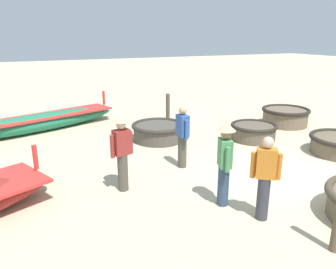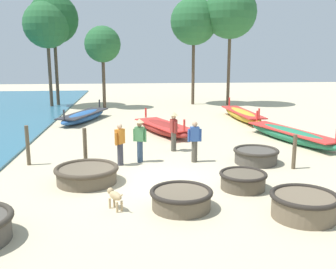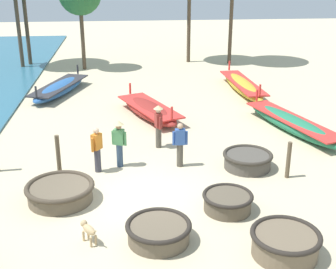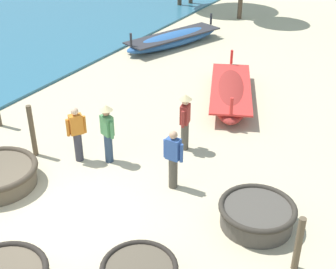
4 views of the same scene
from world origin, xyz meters
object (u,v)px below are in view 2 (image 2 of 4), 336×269
at_px(coracle_far_right, 304,205).
at_px(dog, 115,196).
at_px(tree_right_mid, 194,22).
at_px(fisherman_with_hat, 174,129).
at_px(long_boat_red_hull, 163,128).
at_px(fisherman_hauling, 140,137).
at_px(tree_tall_back, 53,19).
at_px(coracle_tilted, 243,180).
at_px(mooring_post_mid_beach, 28,145).
at_px(long_boat_ochre_hull, 242,115).
at_px(mooring_post_shoreline, 85,149).
at_px(coracle_beside_post, 256,155).
at_px(coracle_front_right, 181,198).
at_px(coracle_front_left, 87,174).
at_px(mooring_post_inland, 294,152).
at_px(fisherman_by_coracle, 195,141).
at_px(tree_rightmost, 103,45).
at_px(long_boat_white_hull, 84,116).
at_px(tree_left_mid, 230,13).
at_px(long_boat_blue_hull, 291,135).
at_px(tree_center, 47,25).
at_px(fisherman_standing_right, 120,143).

distance_m(coracle_far_right, dog, 4.88).
bearing_deg(tree_right_mid, fisherman_with_hat, -101.62).
distance_m(long_boat_red_hull, fisherman_hauling, 5.38).
relative_size(coracle_far_right, tree_tall_back, 0.21).
height_order(coracle_tilted, mooring_post_mid_beach, mooring_post_mid_beach).
bearing_deg(long_boat_ochre_hull, mooring_post_shoreline, -131.11).
distance_m(coracle_beside_post, fisherman_hauling, 4.43).
bearing_deg(long_boat_ochre_hull, coracle_front_right, -111.86).
relative_size(coracle_tilted, fisherman_with_hat, 0.87).
height_order(coracle_front_left, long_boat_red_hull, long_boat_red_hull).
bearing_deg(mooring_post_inland, fisherman_by_coracle, 160.74).
xyz_separation_m(mooring_post_inland, tree_rightmost, (-7.84, 16.21, 3.98)).
height_order(dog, tree_rightmost, tree_rightmost).
bearing_deg(long_boat_ochre_hull, mooring_post_inland, -95.34).
distance_m(long_boat_ochre_hull, fisherman_hauling, 10.96).
xyz_separation_m(coracle_front_left, long_boat_white_hull, (-1.48, 11.52, 0.01)).
bearing_deg(tree_tall_back, tree_left_mid, -1.85).
relative_size(long_boat_blue_hull, tree_tall_back, 0.70).
height_order(coracle_far_right, tree_center, tree_center).
xyz_separation_m(tree_left_mid, tree_center, (-13.51, -0.27, -0.99)).
height_order(coracle_beside_post, fisherman_standing_right, fisherman_standing_right).
xyz_separation_m(fisherman_hauling, tree_left_mid, (7.17, 15.75, 6.04)).
xyz_separation_m(coracle_front_left, mooring_post_shoreline, (-0.21, 1.53, 0.45)).
xyz_separation_m(coracle_front_right, tree_right_mid, (3.48, 21.05, 6.07)).
relative_size(coracle_beside_post, fisherman_standing_right, 1.09).
distance_m(fisherman_by_coracle, tree_right_mid, 17.65).
bearing_deg(fisherman_with_hat, coracle_beside_post, -35.70).
bearing_deg(fisherman_standing_right, coracle_front_right, -67.76).
xyz_separation_m(coracle_front_left, coracle_far_right, (5.78, -3.21, 0.05)).
xyz_separation_m(fisherman_with_hat, tree_center, (-7.79, 13.90, 5.05)).
bearing_deg(tree_rightmost, long_boat_ochre_hull, -34.26).
height_order(coracle_far_right, long_boat_red_hull, long_boat_red_hull).
height_order(mooring_post_inland, tree_right_mid, tree_right_mid).
xyz_separation_m(tree_right_mid, tree_tall_back, (-10.48, -0.24, 0.10)).
xyz_separation_m(coracle_far_right, coracle_front_right, (-3.02, 0.85, -0.06)).
distance_m(fisherman_by_coracle, tree_rightmost, 16.10).
relative_size(fisherman_hauling, dog, 2.83).
bearing_deg(coracle_beside_post, mooring_post_inland, -37.19).
bearing_deg(coracle_far_right, long_boat_blue_hull, 69.93).
bearing_deg(tree_left_mid, coracle_front_right, -106.80).
relative_size(fisherman_with_hat, tree_tall_back, 0.20).
relative_size(coracle_front_left, tree_rightmost, 0.34).
height_order(fisherman_standing_right, tree_tall_back, tree_tall_back).
xyz_separation_m(coracle_front_right, long_boat_red_hull, (0.26, 9.82, 0.02)).
xyz_separation_m(coracle_far_right, fisherman_with_hat, (-2.59, 7.07, 0.61)).
bearing_deg(coracle_front_right, fisherman_standing_right, 112.24).
height_order(long_boat_red_hull, fisherman_standing_right, fisherman_standing_right).
xyz_separation_m(long_boat_ochre_hull, mooring_post_inland, (-0.95, -10.21, 0.31)).
relative_size(long_boat_white_hull, long_boat_ochre_hull, 0.90).
height_order(fisherman_hauling, mooring_post_inland, fisherman_hauling).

